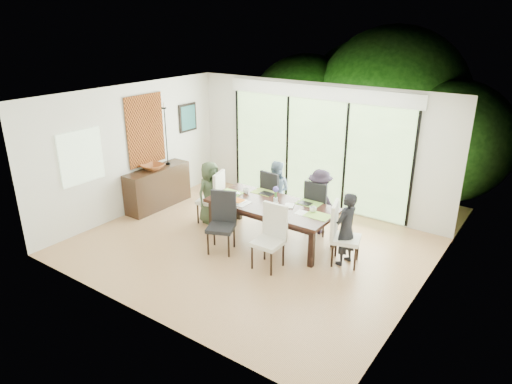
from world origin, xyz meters
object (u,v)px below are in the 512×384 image
Objects in this scene: chair_far_left at (276,195)px; laptop at (232,195)px; person_left_end at (210,192)px; person_far_right at (319,201)px; chair_left_end at (210,196)px; chair_right_end at (347,234)px; sideboard at (158,187)px; chair_near_right at (268,238)px; chair_far_right at (320,206)px; chair_near_left at (221,223)px; cup_c at (313,209)px; cup_b at (276,205)px; person_right_end at (346,229)px; bowl at (153,167)px; table_top at (272,205)px; person_far_left at (276,191)px; vase at (276,200)px; cup_a at (246,191)px.

chair_far_left reaches higher than laptop.
person_far_right is (2.03, 0.83, 0.00)m from person_left_end.
chair_left_end is at bearing 123.07° from laptop.
chair_right_end is 4.46m from sideboard.
laptop is (-1.35, 0.77, 0.21)m from chair_near_right.
chair_near_left is at bearing 57.19° from chair_far_right.
laptop is 1.66m from cup_c.
chair_right_end is 0.75m from cup_c.
laptop is 0.21× the size of sideboard.
person_far_right reaches higher than cup_b.
cup_c is at bearing -86.72° from person_right_end.
chair_far_left reaches higher than bowl.
chair_right_end is 1.00× the size of chair_near_left.
person_right_end is (1.48, 0.00, -0.07)m from table_top.
person_far_left is (1.03, 0.83, 0.00)m from person_left_end.
chair_left_end is 1.46m from sideboard.
person_right_end reaches higher than vase.
sideboard is (-3.45, 0.82, -0.10)m from chair_near_right.
cup_c is (1.25, -0.73, 0.15)m from person_far_left.
chair_left_end reaches higher than laptop.
bowl is at bearing -176.19° from cup_c.
chair_right_end is 1.00× the size of chair_far_left.
sideboard is (-4.43, -0.05, -0.20)m from person_right_end.
chair_left_end and chair_right_end have the same top height.
chair_near_right reaches higher than bowl.
cup_a reaches higher than laptop.
laptop is (-1.40, -0.93, 0.12)m from person_far_right.
person_far_right is 1.43m from cup_a.
chair_near_right is at bearing -36.76° from person_right_end.
person_far_left is at bearing 18.54° from laptop.
person_left_end is at bearing 46.75° from chair_far_left.
cup_b is (0.85, -0.25, -0.00)m from cup_a.
sideboard is at bearing -77.71° from person_right_end.
chair_right_end and chair_far_left have the same top height.
cup_a is 1.50m from cup_c.
table_top is at bearing 105.01° from person_far_left.
cup_a is at bearing 139.00° from chair_near_right.
chair_left_end is 1.33m from chair_near_left.
vase is (-0.50, -0.78, 0.16)m from person_far_right.
person_far_left is 1.00× the size of person_far_right.
chair_far_right is 1.26m from person_right_end.
chair_near_right is at bearing 51.45° from chair_left_end.
laptop is (0.65, -0.10, 0.21)m from chair_left_end.
chair_near_right is 2.33× the size of bowl.
bowl is (-2.45, 0.72, 0.40)m from chair_near_left.
chair_far_right is 1.45m from cup_a.
person_right_end is at bearing 143.99° from person_far_right.
person_right_end is 2.19m from cup_a.
chair_left_end is 2.22m from chair_far_right.
person_right_end is at bearing 0.00° from table_top.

